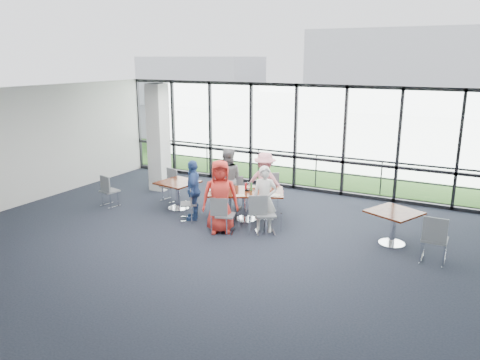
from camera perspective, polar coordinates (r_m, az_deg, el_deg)
The scene contains 41 objects.
floor at distance 10.34m, azimuth -3.75°, elevation -7.75°, with size 12.00×10.00×0.02m, color black.
ceiling at distance 9.58m, azimuth -4.07°, elevation 10.29°, with size 12.00×10.00×0.04m, color white.
wall_left at distance 13.91m, azimuth -25.49°, elevation 3.62°, with size 0.10×10.00×3.20m, color silver.
curtain_wall_back at distance 14.24m, azimuth 6.77°, elevation 5.18°, with size 12.00×0.10×3.20m, color white.
structural_column at distance 14.27m, azimuth -9.91°, elevation 5.09°, with size 0.50×0.50×3.20m, color silver.
apron at distance 19.21m, azimuth 12.06°, elevation 2.51°, with size 80.00×70.00×0.02m, color gray.
grass_strip at distance 17.33m, azimuth 10.22°, elevation 1.40°, with size 80.00×5.00×0.01m, color #205619.
hangar_main at distance 40.13m, azimuth 27.02°, elevation 11.83°, with size 24.00×10.00×6.00m, color silver.
hangar_aux at distance 42.88m, azimuth -4.75°, elevation 12.09°, with size 10.00×6.00×4.00m, color silver.
guard_rail at distance 15.01m, azimuth 7.47°, elevation 1.36°, with size 0.06×0.06×12.00m, color #2D2D33.
main_table at distance 11.54m, azimuth 0.70°, elevation -1.98°, with size 2.09×1.68×0.75m.
side_table_left at distance 12.50m, azimuth -7.60°, elevation -0.67°, with size 1.06×1.06×0.75m.
side_table_right at distance 10.57m, azimuth 18.26°, elevation -4.18°, with size 1.25×1.25×0.75m.
diner_near_left at distance 10.71m, azimuth -2.44°, elevation -2.03°, with size 0.83×0.54×1.70m, color red.
diner_near_right at distance 10.77m, azimuth 3.02°, elevation -2.36°, with size 0.57×0.41×1.55m, color silver.
diner_far_left at distance 12.31m, azimuth -1.58°, elevation 0.09°, with size 0.80×0.50×1.66m, color slate.
diner_far_right at distance 12.23m, azimuth 3.04°, elevation -0.24°, with size 1.01×0.52×1.57m, color pink.
diner_end at distance 11.64m, azimuth -5.69°, elevation -1.20°, with size 0.89×0.48×1.51m, color #325295.
chair_main_nl at distance 10.77m, azimuth -1.82°, elevation -4.31°, with size 0.41×0.41×0.85m, color slate, non-canonical shape.
chair_main_nr at distance 10.73m, azimuth 3.14°, elevation -4.23°, with size 0.45×0.45×0.91m, color slate, non-canonical shape.
chair_main_fl at distance 12.54m, azimuth -1.20°, elevation -1.59°, with size 0.41×0.41×0.83m, color slate, non-canonical shape.
chair_main_fr at distance 12.51m, azimuth 2.95°, elevation -1.41°, with size 0.45×0.45×0.93m, color slate, non-canonical shape.
chair_main_end at distance 11.70m, azimuth -6.29°, elevation -2.91°, with size 0.40×0.40×0.82m, color slate, non-canonical shape.
chair_spare_la at distance 13.14m, azimuth -15.61°, elevation -1.29°, with size 0.42×0.42×0.87m, color slate, non-canonical shape.
chair_spare_lb at distance 13.26m, azimuth -8.58°, elevation -0.74°, with size 0.43×0.43×0.87m, color slate, non-canonical shape.
chair_spare_r at distance 9.98m, azimuth 22.64°, elevation -6.69°, with size 0.47×0.47×0.97m, color slate, non-canonical shape.
plate_nl at distance 11.27m, azimuth -2.09°, elevation -1.67°, with size 0.25×0.25×0.01m, color white.
plate_nr at distance 11.15m, azimuth 3.55°, elevation -1.87°, with size 0.27×0.27×0.01m, color white.
plate_fl at distance 11.89m, azimuth -1.48°, elevation -0.78°, with size 0.27×0.27×0.01m, color white.
plate_fr at distance 11.80m, azimuth 3.05°, elevation -0.93°, with size 0.27×0.27×0.01m, color white.
plate_end at distance 11.61m, azimuth -3.32°, elevation -1.19°, with size 0.27×0.27×0.01m, color white.
tumbler_a at distance 11.29m, azimuth -0.73°, elevation -1.32°, with size 0.07×0.07×0.14m, color white.
tumbler_b at distance 11.30m, azimuth 1.93°, elevation -1.31°, with size 0.07×0.07×0.13m, color white.
tumbler_c at distance 11.75m, azimuth 1.00°, elevation -0.64°, with size 0.07×0.07×0.15m, color white.
tumbler_d at distance 11.40m, azimuth -2.74°, elevation -1.13°, with size 0.07×0.07×0.15m, color white.
menu_a at distance 11.12m, azimuth -0.17°, elevation -1.91°, with size 0.29×0.20×0.00m, color white.
menu_b at distance 11.21m, azimuth 4.35°, elevation -1.81°, with size 0.29×0.20×0.00m, color white.
menu_c at distance 11.89m, azimuth 1.26°, elevation -0.81°, with size 0.30×0.21×0.00m, color white.
condiment_caddy at distance 11.51m, azimuth 0.88°, elevation -1.25°, with size 0.10×0.07×0.04m, color black.
ketchup_bottle at distance 11.57m, azimuth 0.72°, elevation -0.80°, with size 0.06×0.06×0.18m, color #B61319.
green_bottle at distance 11.52m, azimuth 1.37°, elevation -0.82°, with size 0.05×0.05×0.20m, color #257627.
Camera 1 is at (5.05, -8.11, 3.94)m, focal length 35.00 mm.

